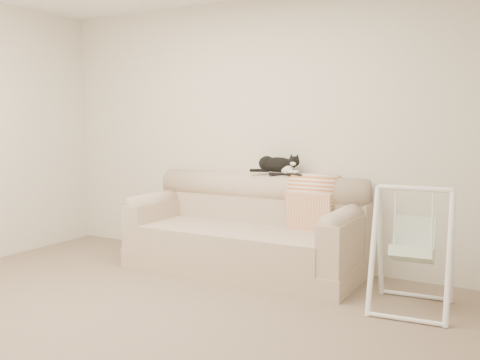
# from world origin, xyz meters

# --- Properties ---
(ground_plane) EXTENTS (5.00, 5.00, 0.00)m
(ground_plane) POSITION_xyz_m (0.00, 0.00, 0.00)
(ground_plane) COLOR #6E5B4C
(ground_plane) RESTS_ON ground
(room_shell) EXTENTS (5.04, 4.04, 2.60)m
(room_shell) POSITION_xyz_m (0.00, 0.00, 1.53)
(room_shell) COLOR beige
(room_shell) RESTS_ON ground
(sofa) EXTENTS (2.20, 0.93, 0.90)m
(sofa) POSITION_xyz_m (-0.05, 1.62, 0.35)
(sofa) COLOR tan
(sofa) RESTS_ON ground
(remote_a) EXTENTS (0.18, 0.12, 0.03)m
(remote_a) POSITION_xyz_m (0.16, 1.84, 0.91)
(remote_a) COLOR black
(remote_a) RESTS_ON sofa
(remote_b) EXTENTS (0.18, 0.08, 0.02)m
(remote_b) POSITION_xyz_m (0.34, 1.83, 0.91)
(remote_b) COLOR black
(remote_b) RESTS_ON sofa
(tuxedo_cat) EXTENTS (0.50, 0.22, 0.20)m
(tuxedo_cat) POSITION_xyz_m (0.15, 1.86, 0.99)
(tuxedo_cat) COLOR black
(tuxedo_cat) RESTS_ON sofa
(throw_blanket) EXTENTS (0.43, 0.38, 0.58)m
(throw_blanket) POSITION_xyz_m (0.53, 1.84, 0.72)
(throw_blanket) COLOR #CC6532
(throw_blanket) RESTS_ON sofa
(baby_swing) EXTENTS (0.62, 0.65, 0.94)m
(baby_swing) POSITION_xyz_m (1.54, 1.27, 0.47)
(baby_swing) COLOR white
(baby_swing) RESTS_ON ground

